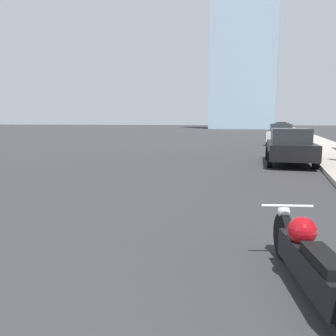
{
  "coord_description": "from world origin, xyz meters",
  "views": [
    {
      "loc": [
        3.36,
        0.32,
        1.73
      ],
      "look_at": [
        1.35,
        6.24,
        0.86
      ],
      "focal_mm": 35.0,
      "sensor_mm": 36.0,
      "label": 1
    }
  ],
  "objects_px": {
    "parked_car_black": "(290,146)",
    "parked_car_yellow": "(281,130)",
    "motorcycle": "(309,260)",
    "parked_car_white": "(282,134)",
    "parked_car_red": "(281,128)"
  },
  "relations": [
    {
      "from": "parked_car_black",
      "to": "parked_car_red",
      "type": "height_order",
      "value": "parked_car_red"
    },
    {
      "from": "parked_car_black",
      "to": "parked_car_white",
      "type": "bearing_deg",
      "value": 87.83
    },
    {
      "from": "parked_car_yellow",
      "to": "parked_car_red",
      "type": "distance_m",
      "value": 12.39
    },
    {
      "from": "motorcycle",
      "to": "parked_car_white",
      "type": "bearing_deg",
      "value": 75.15
    },
    {
      "from": "parked_car_black",
      "to": "parked_car_yellow",
      "type": "relative_size",
      "value": 0.97
    },
    {
      "from": "parked_car_white",
      "to": "parked_car_red",
      "type": "distance_m",
      "value": 24.96
    },
    {
      "from": "parked_car_black",
      "to": "parked_car_red",
      "type": "xyz_separation_m",
      "value": [
        -0.16,
        37.47,
        0.14
      ]
    },
    {
      "from": "parked_car_black",
      "to": "parked_car_white",
      "type": "distance_m",
      "value": 12.51
    },
    {
      "from": "parked_car_yellow",
      "to": "parked_car_black",
      "type": "bearing_deg",
      "value": -94.18
    },
    {
      "from": "parked_car_white",
      "to": "parked_car_red",
      "type": "xyz_separation_m",
      "value": [
        0.1,
        24.96,
        0.08
      ]
    },
    {
      "from": "parked_car_black",
      "to": "parked_car_yellow",
      "type": "distance_m",
      "value": 25.08
    },
    {
      "from": "motorcycle",
      "to": "parked_car_yellow",
      "type": "bearing_deg",
      "value": 75.06
    },
    {
      "from": "parked_car_red",
      "to": "parked_car_white",
      "type": "bearing_deg",
      "value": -88.31
    },
    {
      "from": "parked_car_black",
      "to": "motorcycle",
      "type": "bearing_deg",
      "value": -93.84
    },
    {
      "from": "parked_car_red",
      "to": "motorcycle",
      "type": "bearing_deg",
      "value": -88.01
    }
  ]
}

